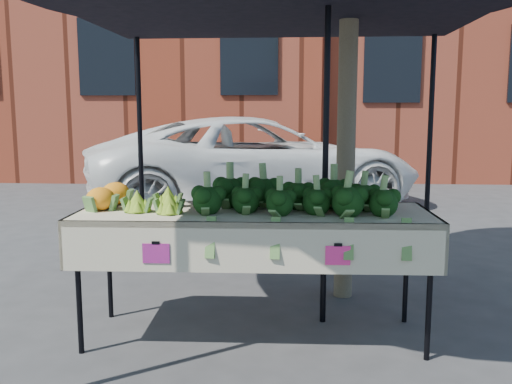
{
  "coord_description": "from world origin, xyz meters",
  "views": [
    {
      "loc": [
        0.47,
        -3.58,
        1.57
      ],
      "look_at": [
        0.19,
        0.3,
        1.0
      ],
      "focal_mm": 38.58,
      "sensor_mm": 36.0,
      "label": 1
    }
  ],
  "objects_px": {
    "street_tree": "(349,26)",
    "table": "(254,274)",
    "vehicle": "(256,40)",
    "canopy": "(278,139)"
  },
  "relations": [
    {
      "from": "table",
      "to": "canopy",
      "type": "bearing_deg",
      "value": 69.64
    },
    {
      "from": "canopy",
      "to": "vehicle",
      "type": "distance_m",
      "value": 4.98
    },
    {
      "from": "table",
      "to": "vehicle",
      "type": "relative_size",
      "value": 0.45
    },
    {
      "from": "street_tree",
      "to": "table",
      "type": "bearing_deg",
      "value": -127.12
    },
    {
      "from": "street_tree",
      "to": "vehicle",
      "type": "bearing_deg",
      "value": 104.03
    },
    {
      "from": "table",
      "to": "vehicle",
      "type": "xyz_separation_m",
      "value": [
        -0.36,
        5.17,
        2.22
      ]
    },
    {
      "from": "table",
      "to": "vehicle",
      "type": "height_order",
      "value": "vehicle"
    },
    {
      "from": "table",
      "to": "canopy",
      "type": "xyz_separation_m",
      "value": [
        0.15,
        0.39,
        0.92
      ]
    },
    {
      "from": "table",
      "to": "street_tree",
      "type": "height_order",
      "value": "street_tree"
    },
    {
      "from": "vehicle",
      "to": "street_tree",
      "type": "relative_size",
      "value": 1.19
    }
  ]
}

